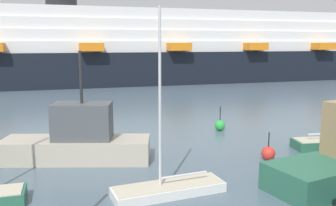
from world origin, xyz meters
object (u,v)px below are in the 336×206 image
(fishing_boat_0, at_px, (78,141))
(channel_buoy_1, at_px, (268,153))
(cruise_ship, at_px, (165,50))
(sailboat_2, at_px, (169,186))
(channel_buoy_2, at_px, (220,125))

(fishing_boat_0, distance_m, channel_buoy_1, 10.23)
(cruise_ship, bearing_deg, channel_buoy_1, -98.37)
(sailboat_2, height_order, cruise_ship, cruise_ship)
(sailboat_2, relative_size, channel_buoy_2, 4.32)
(channel_buoy_1, distance_m, channel_buoy_2, 6.89)
(sailboat_2, relative_size, fishing_boat_0, 0.95)
(sailboat_2, relative_size, cruise_ship, 0.09)
(sailboat_2, relative_size, channel_buoy_1, 4.97)
(sailboat_2, xyz_separation_m, cruise_ship, (14.88, 42.48, 4.72))
(fishing_boat_0, xyz_separation_m, cruise_ship, (17.92, 36.73, 3.95))
(fishing_boat_0, relative_size, cruise_ship, 0.09)
(cruise_ship, bearing_deg, sailboat_2, -106.00)
(channel_buoy_2, bearing_deg, channel_buoy_1, -95.89)
(channel_buoy_1, xyz_separation_m, channel_buoy_2, (0.71, 6.85, 0.00))
(channel_buoy_1, height_order, cruise_ship, cruise_ship)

